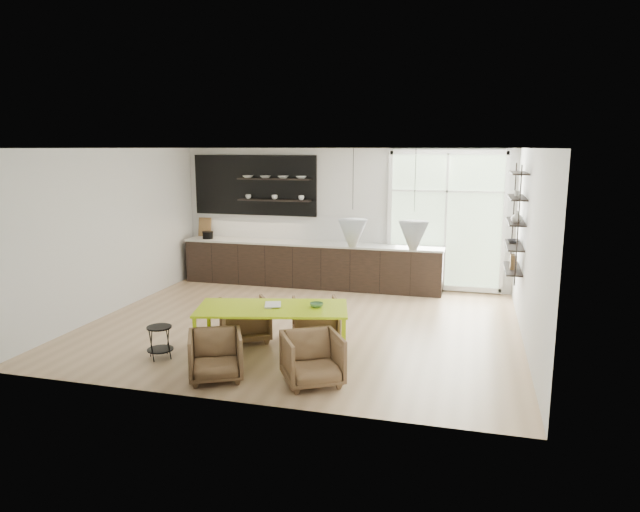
{
  "coord_description": "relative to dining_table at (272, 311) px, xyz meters",
  "views": [
    {
      "loc": [
        2.65,
        -8.72,
        2.91
      ],
      "look_at": [
        0.15,
        0.6,
        1.07
      ],
      "focal_mm": 32.0,
      "sensor_mm": 36.0,
      "label": 1
    }
  ],
  "objects": [
    {
      "name": "kitchen_run",
      "position": [
        -0.76,
        4.28,
        -0.1
      ],
      "size": [
        5.54,
        0.69,
        2.75
      ],
      "color": "black",
      "rests_on": "ground"
    },
    {
      "name": "wire_stool",
      "position": [
        -1.54,
        -0.38,
        -0.4
      ],
      "size": [
        0.37,
        0.37,
        0.46
      ],
      "rotation": [
        0.0,
        0.0,
        -0.23
      ],
      "color": "black",
      "rests_on": "ground"
    },
    {
      "name": "right_shelving",
      "position": [
        3.3,
        2.76,
        0.95
      ],
      "size": [
        0.26,
        1.22,
        1.9
      ],
      "color": "black",
      "rests_on": "ground"
    },
    {
      "name": "armchair_front_right",
      "position": [
        0.76,
        -0.67,
        -0.38
      ],
      "size": [
        0.96,
        0.97,
        0.65
      ],
      "primitive_type": "imported",
      "rotation": [
        0.0,
        0.0,
        0.54
      ],
      "color": "brown",
      "rests_on": "ground"
    },
    {
      "name": "room",
      "position": [
        0.52,
        2.68,
        0.76
      ],
      "size": [
        7.02,
        6.01,
        2.91
      ],
      "color": "tan",
      "rests_on": "ground"
    },
    {
      "name": "table_book",
      "position": [
        -0.12,
        0.03,
        0.07
      ],
      "size": [
        0.3,
        0.35,
        0.03
      ],
      "primitive_type": "imported",
      "rotation": [
        0.0,
        0.0,
        0.32
      ],
      "color": "white",
      "rests_on": "dining_table"
    },
    {
      "name": "dining_table",
      "position": [
        0.0,
        0.0,
        0.0
      ],
      "size": [
        2.22,
        1.38,
        0.75
      ],
      "rotation": [
        0.0,
        0.0,
        0.24
      ],
      "color": "#ACD10C",
      "rests_on": "ground"
    },
    {
      "name": "armchair_front_left",
      "position": [
        -0.47,
        -0.84,
        -0.39
      ],
      "size": [
        0.89,
        0.9,
        0.62
      ],
      "primitive_type": "imported",
      "rotation": [
        0.0,
        0.0,
        0.46
      ],
      "color": "brown",
      "rests_on": "ground"
    },
    {
      "name": "table_bowl",
      "position": [
        0.59,
        0.17,
        0.08
      ],
      "size": [
        0.26,
        0.26,
        0.06
      ],
      "primitive_type": "imported",
      "rotation": [
        0.0,
        0.0,
        0.57
      ],
      "color": "#4B7B4D",
      "rests_on": "dining_table"
    },
    {
      "name": "armchair_back_left",
      "position": [
        -0.68,
        0.64,
        -0.38
      ],
      "size": [
        0.97,
        0.97,
        0.65
      ],
      "primitive_type": "imported",
      "rotation": [
        0.0,
        0.0,
        3.72
      ],
      "color": "brown",
      "rests_on": "ground"
    },
    {
      "name": "armchair_back_right",
      "position": [
        0.35,
        0.97,
        -0.38
      ],
      "size": [
        0.89,
        0.9,
        0.64
      ],
      "primitive_type": "imported",
      "rotation": [
        0.0,
        0.0,
        3.51
      ],
      "color": "brown",
      "rests_on": "ground"
    }
  ]
}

